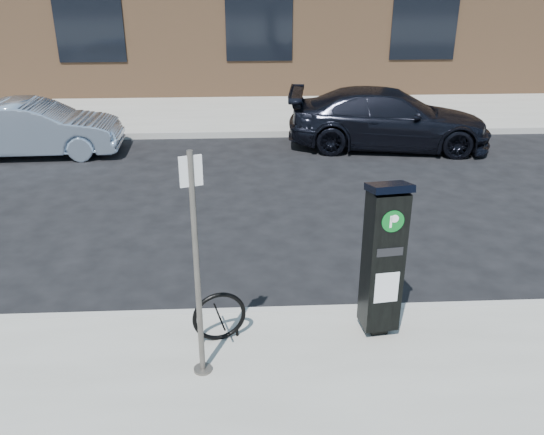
{
  "coord_description": "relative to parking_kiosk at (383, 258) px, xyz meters",
  "views": [
    {
      "loc": [
        -0.52,
        -5.99,
        4.08
      ],
      "look_at": [
        -0.19,
        0.5,
        1.16
      ],
      "focal_mm": 38.0,
      "sensor_mm": 36.0,
      "label": 1
    }
  ],
  "objects": [
    {
      "name": "curb_near",
      "position": [
        -0.97,
        0.49,
        -1.03
      ],
      "size": [
        60.0,
        0.12,
        0.16
      ],
      "primitive_type": "cube",
      "color": "#9E9B93",
      "rests_on": "ground"
    },
    {
      "name": "ground",
      "position": [
        -0.97,
        0.51,
        -1.1
      ],
      "size": [
        120.0,
        120.0,
        0.0
      ],
      "primitive_type": "plane",
      "color": "black",
      "rests_on": "ground"
    },
    {
      "name": "bike_rack",
      "position": [
        -1.81,
        -0.07,
        -0.65
      ],
      "size": [
        0.6,
        0.2,
        0.61
      ],
      "rotation": [
        0.0,
        0.0,
        0.26
      ],
      "color": "black",
      "rests_on": "sidewalk_near"
    },
    {
      "name": "sidewalk_far",
      "position": [
        -0.97,
        14.51,
        -1.03
      ],
      "size": [
        60.0,
        12.0,
        0.15
      ],
      "primitive_type": "cube",
      "color": "gray",
      "rests_on": "ground"
    },
    {
      "name": "parking_kiosk",
      "position": [
        0.0,
        0.0,
        0.0
      ],
      "size": [
        0.47,
        0.43,
        1.85
      ],
      "rotation": [
        0.0,
        0.0,
        0.13
      ],
      "color": "black",
      "rests_on": "sidewalk_near"
    },
    {
      "name": "curb_far",
      "position": [
        -0.97,
        8.53,
        -1.03
      ],
      "size": [
        60.0,
        0.12,
        0.16
      ],
      "primitive_type": "cube",
      "color": "#9E9B93",
      "rests_on": "ground"
    },
    {
      "name": "sign_pole",
      "position": [
        -1.97,
        -0.61,
        0.24
      ],
      "size": [
        0.21,
        0.19,
        2.4
      ],
      "rotation": [
        0.0,
        0.0,
        0.33
      ],
      "color": "#5E5A53",
      "rests_on": "sidewalk_near"
    },
    {
      "name": "car_dark",
      "position": [
        1.9,
        7.58,
        -0.42
      ],
      "size": [
        4.88,
        2.51,
        1.35
      ],
      "primitive_type": "imported",
      "rotation": [
        0.0,
        0.0,
        1.43
      ],
      "color": "black",
      "rests_on": "ground"
    },
    {
      "name": "car_silver",
      "position": [
        -6.17,
        7.35,
        -0.48
      ],
      "size": [
        3.79,
        1.45,
        1.23
      ],
      "primitive_type": "imported",
      "rotation": [
        0.0,
        0.0,
        1.61
      ],
      "color": "#95A8BE",
      "rests_on": "ground"
    }
  ]
}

